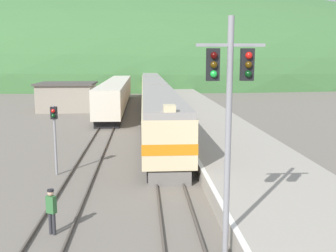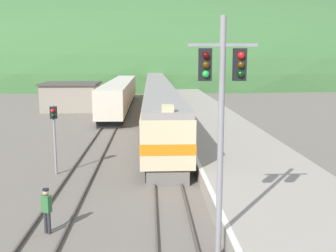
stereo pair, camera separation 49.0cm
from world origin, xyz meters
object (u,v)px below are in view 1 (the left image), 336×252
object	(u,v)px
carriage_fourth	(149,78)
signal_post_siding	(54,126)
carriage_second	(153,93)
carriage_third	(150,83)
express_train_lead_car	(161,117)
signal_mast_main	(229,104)
track_worker	(51,209)
siding_train	(116,94)

from	to	relation	value
carriage_fourth	signal_post_siding	xyz separation A→B (m)	(-6.52, -71.79, 0.75)
carriage_fourth	carriage_second	bearing A→B (deg)	-90.00
carriage_second	carriage_fourth	bearing A→B (deg)	90.00
carriage_third	signal_post_siding	bearing A→B (deg)	-97.30
express_train_lead_car	carriage_fourth	size ratio (longest dim) A/B	1.09
signal_mast_main	track_worker	distance (m)	7.96
carriage_fourth	siding_train	bearing A→B (deg)	-96.98
express_train_lead_car	signal_post_siding	size ratio (longest dim) A/B	5.31
signal_post_siding	track_worker	size ratio (longest dim) A/B	2.24
carriage_fourth	track_worker	distance (m)	80.02
carriage_second	track_worker	xyz separation A→B (m)	(-4.97, -38.07, -1.12)
carriage_third	express_train_lead_car	bearing A→B (deg)	-90.00
track_worker	carriage_fourth	bearing A→B (deg)	86.44
express_train_lead_car	carriage_second	xyz separation A→B (m)	(0.00, 21.98, -0.01)
siding_train	carriage_second	bearing A→B (deg)	-11.01
carriage_second	carriage_third	distance (m)	20.89
carriage_second	signal_mast_main	world-z (taller)	signal_mast_main
siding_train	signal_post_siding	world-z (taller)	signal_post_siding
carriage_third	siding_train	bearing A→B (deg)	-104.08
express_train_lead_car	carriage_fourth	xyz separation A→B (m)	(0.00, 63.76, -0.01)
signal_mast_main	signal_post_siding	size ratio (longest dim) A/B	1.98
carriage_third	carriage_fourth	bearing A→B (deg)	90.00
signal_post_siding	express_train_lead_car	bearing A→B (deg)	50.93
carriage_fourth	express_train_lead_car	bearing A→B (deg)	-90.00
express_train_lead_car	track_worker	size ratio (longest dim) A/B	11.89
carriage_fourth	siding_train	distance (m)	41.12
carriage_fourth	track_worker	world-z (taller)	carriage_fourth
carriage_fourth	track_worker	bearing A→B (deg)	-93.56
carriage_third	track_worker	xyz separation A→B (m)	(-4.97, -58.97, -1.12)
carriage_third	track_worker	size ratio (longest dim) A/B	10.95
carriage_second	track_worker	world-z (taller)	carriage_second
carriage_third	siding_train	size ratio (longest dim) A/B	0.61
express_train_lead_car	signal_post_siding	bearing A→B (deg)	-129.07
express_train_lead_car	track_worker	bearing A→B (deg)	-107.15
carriage_fourth	signal_mast_main	world-z (taller)	signal_mast_main
carriage_third	signal_mast_main	size ratio (longest dim) A/B	2.47
carriage_fourth	track_worker	xyz separation A→B (m)	(-4.97, -79.86, -1.12)
carriage_fourth	signal_post_siding	distance (m)	72.09
carriage_second	track_worker	size ratio (longest dim) A/B	10.95
signal_post_siding	carriage_third	bearing A→B (deg)	82.70
carriage_third	carriage_fourth	world-z (taller)	same
siding_train	signal_post_siding	xyz separation A→B (m)	(-1.52, -30.98, 0.97)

